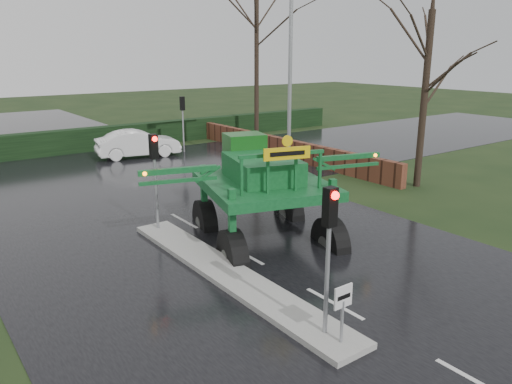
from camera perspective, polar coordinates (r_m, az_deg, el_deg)
ground at (r=13.20m, az=8.92°, el=-12.55°), size 140.00×140.00×0.00m
road_main at (r=20.87m, az=-10.84°, el=-1.86°), size 14.00×80.00×0.02m
road_cross at (r=26.23m, az=-16.56°, el=1.39°), size 80.00×12.00×0.02m
median_island at (r=14.50m, az=-3.31°, el=-9.28°), size 1.20×10.00×0.16m
hedge_row at (r=33.59m, az=-21.41°, el=5.30°), size 44.00×0.90×1.50m
brick_wall at (r=31.11m, az=1.82°, el=5.34°), size 0.40×20.00×1.20m
keep_left_sign at (r=10.96m, az=9.90°, el=-12.59°), size 0.50×0.07×1.35m
traffic_signal_near at (r=10.64m, az=8.38°, el=-4.34°), size 0.26×0.33×3.52m
traffic_signal_mid at (r=17.48m, az=-11.53°, el=3.46°), size 0.26×0.33×3.52m
traffic_signal_far at (r=31.99m, az=-8.39°, el=9.08°), size 0.26×0.33×3.52m
street_light_right at (r=26.04m, az=3.41°, el=15.23°), size 3.85×0.30×10.00m
tree_right_near at (r=24.39m, az=18.90°, el=12.54°), size 5.60×5.60×9.64m
tree_right_far at (r=36.09m, az=0.07°, el=16.20°), size 7.00×7.00×12.05m
crop_sprayer at (r=15.10m, az=-3.05°, el=0.50°), size 8.23×6.18×4.76m
white_sedan at (r=31.39m, az=-13.24°, el=3.91°), size 5.20×2.61×1.64m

